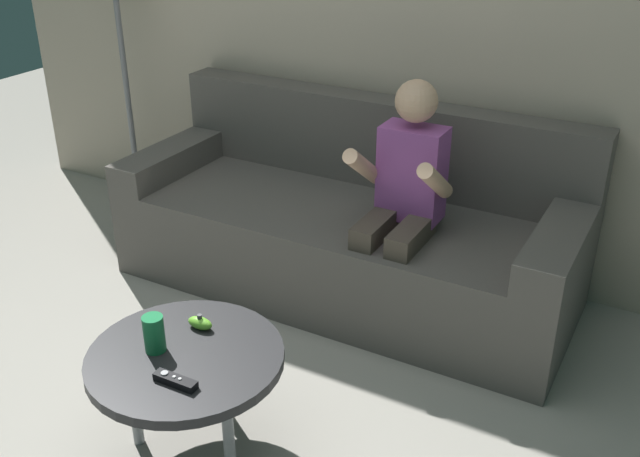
# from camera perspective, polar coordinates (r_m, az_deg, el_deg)

# --- Properties ---
(couch) EXTENTS (2.03, 0.80, 0.82)m
(couch) POSITION_cam_1_polar(r_m,az_deg,el_deg) (3.29, 2.39, 0.04)
(couch) COLOR #56514C
(couch) RESTS_ON ground
(person_seated_on_couch) EXTENTS (0.36, 0.44, 1.03)m
(person_seated_on_couch) POSITION_cam_1_polar(r_m,az_deg,el_deg) (2.89, 6.45, 2.51)
(person_seated_on_couch) COLOR #4C4238
(person_seated_on_couch) RESTS_ON ground
(coffee_table) EXTENTS (0.62, 0.62, 0.40)m
(coffee_table) POSITION_cam_1_polar(r_m,az_deg,el_deg) (2.34, -10.42, -10.30)
(coffee_table) COLOR #232326
(coffee_table) RESTS_ON ground
(game_remote_black_near_edge) EXTENTS (0.14, 0.04, 0.03)m
(game_remote_black_near_edge) POSITION_cam_1_polar(r_m,az_deg,el_deg) (2.20, -11.28, -11.62)
(game_remote_black_near_edge) COLOR black
(game_remote_black_near_edge) RESTS_ON coffee_table
(nunchuk_lime) EXTENTS (0.09, 0.05, 0.05)m
(nunchuk_lime) POSITION_cam_1_polar(r_m,az_deg,el_deg) (2.41, -9.38, -7.31)
(nunchuk_lime) COLOR #72C638
(nunchuk_lime) RESTS_ON coffee_table
(soda_can) EXTENTS (0.07, 0.07, 0.12)m
(soda_can) POSITION_cam_1_polar(r_m,az_deg,el_deg) (2.32, -12.88, -8.04)
(soda_can) COLOR #1E7F47
(soda_can) RESTS_ON coffee_table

